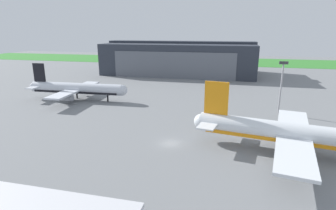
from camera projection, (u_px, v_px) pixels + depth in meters
ground_plane at (171, 143)px, 58.87m from camera, size 440.00×440.00×0.00m
grass_field_strip at (217, 61)px, 211.86m from camera, size 440.00×56.00×0.08m
maintenance_hangar at (180, 58)px, 152.01m from camera, size 81.41×37.65×17.83m
airliner_near_right at (299, 135)px, 52.49m from camera, size 42.14×34.93×13.48m
airliner_far_right at (77, 89)px, 94.31m from camera, size 36.59×28.23×12.57m
apron_light_mast at (281, 83)px, 77.31m from camera, size 2.40×0.50×15.36m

